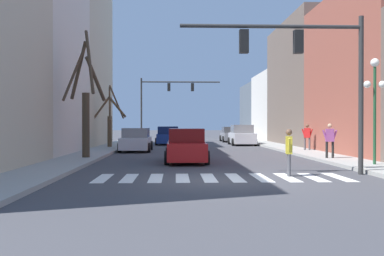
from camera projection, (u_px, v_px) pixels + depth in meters
ground_plane at (224, 181)px, 14.54m from camera, size 240.00×240.00×0.00m
sidewalk_left at (22, 179)px, 14.29m from camera, size 2.16×90.00×0.15m
building_row_left at (19, 45)px, 25.75m from camera, size 6.00×34.58×13.56m
building_row_right at (327, 93)px, 36.00m from camera, size 6.00×54.98×10.53m
crosswalk_stripes at (222, 178)px, 15.32m from camera, size 8.55×2.60×0.01m
traffic_signal_near at (307, 59)px, 16.20m from camera, size 6.67×0.28×5.76m
traffic_signal_far at (165, 95)px, 47.19m from camera, size 8.37×0.28×6.68m
street_lamp_right_corner at (375, 89)px, 18.78m from camera, size 0.95×0.36×4.44m
car_at_intersection at (186, 146)px, 21.63m from camera, size 2.03×4.89×1.62m
car_parked_right_near at (242, 136)px, 39.17m from camera, size 2.12×4.55×1.77m
car_driving_away_lane at (168, 136)px, 40.16m from camera, size 2.19×4.40×1.62m
car_parked_left_near at (136, 140)px, 30.36m from camera, size 2.08×4.87×1.56m
car_driving_toward_lane at (231, 135)px, 46.54m from camera, size 2.14×4.65×1.55m
pedestrian_near_right_corner at (330, 138)px, 22.30m from camera, size 0.74×0.28×1.72m
pedestrian_crossing_street at (289, 148)px, 15.78m from camera, size 0.29×0.71×1.66m
pedestrian_waiting_at_curb at (307, 135)px, 29.22m from camera, size 0.69×0.39×1.68m
street_tree_left_far at (86, 103)px, 22.76m from camera, size 1.79×3.26×6.44m
street_tree_right_near at (110, 120)px, 33.35m from camera, size 2.54×2.52×4.60m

